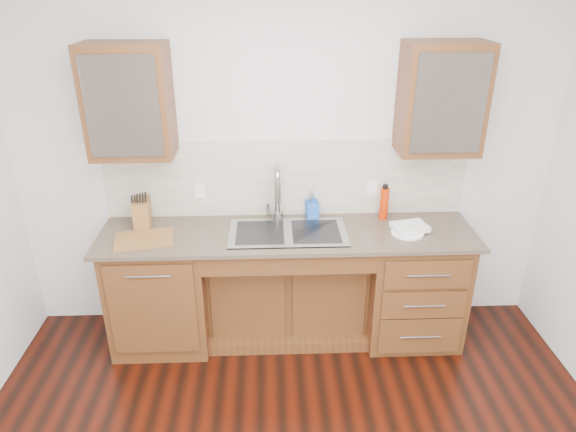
{
  "coord_description": "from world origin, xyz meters",
  "views": [
    {
      "loc": [
        -0.13,
        -1.86,
        2.57
      ],
      "look_at": [
        0.0,
        1.4,
        1.05
      ],
      "focal_mm": 32.0,
      "sensor_mm": 36.0,
      "label": 1
    }
  ],
  "objects_px": {
    "knife_block": "(142,213)",
    "cutting_board": "(144,239)",
    "soap_bottle": "(312,206)",
    "plate": "(407,233)",
    "water_bottle": "(384,203)"
  },
  "relations": [
    {
      "from": "plate",
      "to": "cutting_board",
      "type": "height_order",
      "value": "cutting_board"
    },
    {
      "from": "soap_bottle",
      "to": "cutting_board",
      "type": "distance_m",
      "value": 1.25
    },
    {
      "from": "soap_bottle",
      "to": "plate",
      "type": "relative_size",
      "value": 0.85
    },
    {
      "from": "water_bottle",
      "to": "plate",
      "type": "xyz_separation_m",
      "value": [
        0.12,
        -0.27,
        -0.12
      ]
    },
    {
      "from": "soap_bottle",
      "to": "water_bottle",
      "type": "bearing_deg",
      "value": -13.88
    },
    {
      "from": "knife_block",
      "to": "cutting_board",
      "type": "distance_m",
      "value": 0.25
    },
    {
      "from": "soap_bottle",
      "to": "plate",
      "type": "xyz_separation_m",
      "value": [
        0.66,
        -0.3,
        -0.09
      ]
    },
    {
      "from": "knife_block",
      "to": "cutting_board",
      "type": "xyz_separation_m",
      "value": [
        0.05,
        -0.23,
        -0.1
      ]
    },
    {
      "from": "plate",
      "to": "knife_block",
      "type": "relative_size",
      "value": 1.11
    },
    {
      "from": "soap_bottle",
      "to": "plate",
      "type": "distance_m",
      "value": 0.73
    },
    {
      "from": "water_bottle",
      "to": "knife_block",
      "type": "relative_size",
      "value": 1.16
    },
    {
      "from": "knife_block",
      "to": "plate",
      "type": "bearing_deg",
      "value": -12.18
    },
    {
      "from": "plate",
      "to": "water_bottle",
      "type": "bearing_deg",
      "value": 114.61
    },
    {
      "from": "knife_block",
      "to": "cutting_board",
      "type": "relative_size",
      "value": 0.52
    },
    {
      "from": "plate",
      "to": "cutting_board",
      "type": "bearing_deg",
      "value": -179.06
    }
  ]
}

